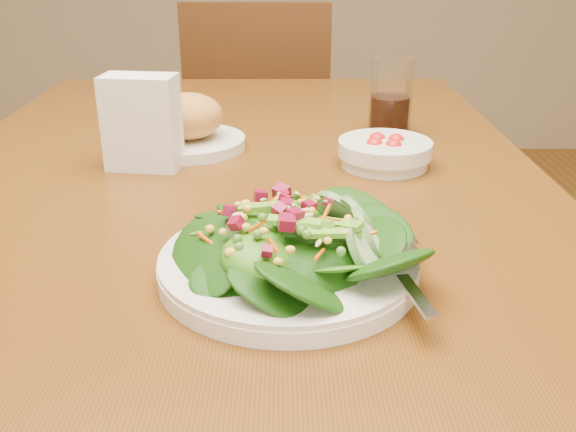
# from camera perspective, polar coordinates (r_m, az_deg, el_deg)

# --- Properties ---
(dining_table) EXTENTS (0.90, 1.40, 0.75)m
(dining_table) POSITION_cam_1_polar(r_m,az_deg,el_deg) (0.93, -4.80, -2.86)
(dining_table) COLOR #60370B
(dining_table) RESTS_ON ground_plane
(chair_far) EXTENTS (0.44, 0.44, 0.91)m
(chair_far) POSITION_cam_1_polar(r_m,az_deg,el_deg) (1.95, -2.35, 6.20)
(chair_far) COLOR #44200C
(chair_far) RESTS_ON ground_plane
(salad_plate) EXTENTS (0.27, 0.26, 0.08)m
(salad_plate) POSITION_cam_1_polar(r_m,az_deg,el_deg) (0.64, 0.84, -3.03)
(salad_plate) COLOR white
(salad_plate) RESTS_ON dining_table
(bread_plate) EXTENTS (0.18, 0.18, 0.09)m
(bread_plate) POSITION_cam_1_polar(r_m,az_deg,el_deg) (1.04, -8.78, 7.88)
(bread_plate) COLOR white
(bread_plate) RESTS_ON dining_table
(tomato_bowl) EXTENTS (0.14, 0.14, 0.05)m
(tomato_bowl) POSITION_cam_1_polar(r_m,az_deg,el_deg) (0.96, 8.59, 5.62)
(tomato_bowl) COLOR white
(tomato_bowl) RESTS_ON dining_table
(drinking_glass) EXTENTS (0.07, 0.07, 0.13)m
(drinking_glass) POSITION_cam_1_polar(r_m,az_deg,el_deg) (1.12, 9.09, 10.01)
(drinking_glass) COLOR silver
(drinking_glass) RESTS_ON dining_table
(napkin_holder) EXTENTS (0.11, 0.07, 0.14)m
(napkin_holder) POSITION_cam_1_polar(r_m,az_deg,el_deg) (0.95, -12.88, 8.32)
(napkin_holder) COLOR white
(napkin_holder) RESTS_ON dining_table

